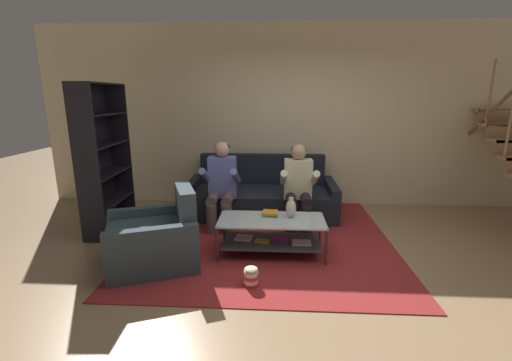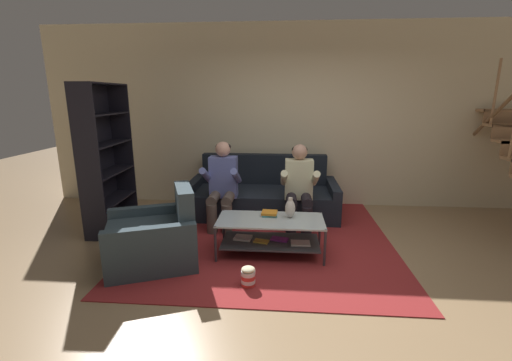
{
  "view_description": "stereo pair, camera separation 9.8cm",
  "coord_description": "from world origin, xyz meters",
  "px_view_note": "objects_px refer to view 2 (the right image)",
  "views": [
    {
      "loc": [
        -0.35,
        -3.24,
        1.8
      ],
      "look_at": [
        -0.58,
        0.91,
        0.76
      ],
      "focal_mm": 24.0,
      "sensor_mm": 36.0,
      "label": 1
    },
    {
      "loc": [
        -0.25,
        -3.23,
        1.8
      ],
      "look_at": [
        -0.58,
        0.91,
        0.76
      ],
      "focal_mm": 24.0,
      "sensor_mm": 36.0,
      "label": 2
    }
  ],
  "objects_px": {
    "couch": "(263,196)",
    "popcorn_tub": "(248,277)",
    "person_seated_left": "(222,182)",
    "armchair": "(155,239)",
    "book_stack": "(269,213)",
    "person_seated_right": "(299,185)",
    "bookshelf": "(103,169)",
    "coffee_table": "(271,231)",
    "vase": "(290,208)"
  },
  "relations": [
    {
      "from": "person_seated_left",
      "to": "coffee_table",
      "type": "xyz_separation_m",
      "value": [
        0.7,
        -0.83,
        -0.36
      ]
    },
    {
      "from": "person_seated_left",
      "to": "coffee_table",
      "type": "height_order",
      "value": "person_seated_left"
    },
    {
      "from": "coffee_table",
      "to": "vase",
      "type": "distance_m",
      "value": 0.35
    },
    {
      "from": "book_stack",
      "to": "vase",
      "type": "bearing_deg",
      "value": -10.18
    },
    {
      "from": "vase",
      "to": "bookshelf",
      "type": "bearing_deg",
      "value": 167.82
    },
    {
      "from": "book_stack",
      "to": "bookshelf",
      "type": "distance_m",
      "value": 2.34
    },
    {
      "from": "vase",
      "to": "bookshelf",
      "type": "relative_size",
      "value": 0.12
    },
    {
      "from": "person_seated_left",
      "to": "popcorn_tub",
      "type": "xyz_separation_m",
      "value": [
        0.51,
        -1.55,
        -0.54
      ]
    },
    {
      "from": "coffee_table",
      "to": "popcorn_tub",
      "type": "relative_size",
      "value": 6.0
    },
    {
      "from": "person_seated_left",
      "to": "bookshelf",
      "type": "relative_size",
      "value": 0.61
    },
    {
      "from": "book_stack",
      "to": "armchair",
      "type": "xyz_separation_m",
      "value": [
        -1.23,
        -0.45,
        -0.17
      ]
    },
    {
      "from": "bookshelf",
      "to": "book_stack",
      "type": "bearing_deg",
      "value": -12.39
    },
    {
      "from": "person_seated_right",
      "to": "book_stack",
      "type": "bearing_deg",
      "value": -117.76
    },
    {
      "from": "armchair",
      "to": "popcorn_tub",
      "type": "height_order",
      "value": "armchair"
    },
    {
      "from": "couch",
      "to": "popcorn_tub",
      "type": "bearing_deg",
      "value": -90.33
    },
    {
      "from": "armchair",
      "to": "bookshelf",
      "type": "bearing_deg",
      "value": 137.29
    },
    {
      "from": "coffee_table",
      "to": "person_seated_left",
      "type": "bearing_deg",
      "value": 130.15
    },
    {
      "from": "vase",
      "to": "popcorn_tub",
      "type": "distance_m",
      "value": 1.0
    },
    {
      "from": "couch",
      "to": "armchair",
      "type": "relative_size",
      "value": 1.99
    },
    {
      "from": "person_seated_left",
      "to": "coffee_table",
      "type": "distance_m",
      "value": 1.14
    },
    {
      "from": "couch",
      "to": "person_seated_left",
      "type": "distance_m",
      "value": 0.86
    },
    {
      "from": "couch",
      "to": "popcorn_tub",
      "type": "distance_m",
      "value": 2.13
    },
    {
      "from": "person_seated_left",
      "to": "person_seated_right",
      "type": "bearing_deg",
      "value": -0.13
    },
    {
      "from": "book_stack",
      "to": "popcorn_tub",
      "type": "xyz_separation_m",
      "value": [
        -0.17,
        -0.84,
        -0.35
      ]
    },
    {
      "from": "couch",
      "to": "book_stack",
      "type": "relative_size",
      "value": 11.93
    },
    {
      "from": "person_seated_left",
      "to": "book_stack",
      "type": "distance_m",
      "value": 1.0
    },
    {
      "from": "bookshelf",
      "to": "person_seated_left",
      "type": "bearing_deg",
      "value": 7.58
    },
    {
      "from": "couch",
      "to": "person_seated_right",
      "type": "xyz_separation_m",
      "value": [
        0.52,
        -0.58,
        0.35
      ]
    },
    {
      "from": "vase",
      "to": "armchair",
      "type": "height_order",
      "value": "armchair"
    },
    {
      "from": "person_seated_right",
      "to": "armchair",
      "type": "relative_size",
      "value": 1.02
    },
    {
      "from": "person_seated_left",
      "to": "vase",
      "type": "bearing_deg",
      "value": -39.12
    },
    {
      "from": "person_seated_right",
      "to": "coffee_table",
      "type": "bearing_deg",
      "value": -113.03
    },
    {
      "from": "person_seated_right",
      "to": "book_stack",
      "type": "distance_m",
      "value": 0.81
    },
    {
      "from": "bookshelf",
      "to": "popcorn_tub",
      "type": "distance_m",
      "value": 2.59
    },
    {
      "from": "person_seated_right",
      "to": "armchair",
      "type": "height_order",
      "value": "person_seated_right"
    },
    {
      "from": "coffee_table",
      "to": "book_stack",
      "type": "relative_size",
      "value": 6.43
    },
    {
      "from": "person_seated_right",
      "to": "coffee_table",
      "type": "distance_m",
      "value": 0.96
    },
    {
      "from": "couch",
      "to": "coffee_table",
      "type": "relative_size",
      "value": 1.86
    },
    {
      "from": "book_stack",
      "to": "popcorn_tub",
      "type": "bearing_deg",
      "value": -101.2
    },
    {
      "from": "couch",
      "to": "bookshelf",
      "type": "bearing_deg",
      "value": -159.46
    },
    {
      "from": "couch",
      "to": "coffee_table",
      "type": "bearing_deg",
      "value": -82.95
    },
    {
      "from": "person_seated_right",
      "to": "vase",
      "type": "distance_m",
      "value": 0.76
    },
    {
      "from": "armchair",
      "to": "book_stack",
      "type": "bearing_deg",
      "value": 20.15
    },
    {
      "from": "person_seated_right",
      "to": "vase",
      "type": "xyz_separation_m",
      "value": [
        -0.13,
        -0.74,
        -0.09
      ]
    },
    {
      "from": "couch",
      "to": "armchair",
      "type": "xyz_separation_m",
      "value": [
        -1.07,
        -1.73,
        0.0
      ]
    },
    {
      "from": "popcorn_tub",
      "to": "armchair",
      "type": "bearing_deg",
      "value": 159.66
    },
    {
      "from": "person_seated_right",
      "to": "armchair",
      "type": "xyz_separation_m",
      "value": [
        -1.6,
        -1.15,
        -0.34
      ]
    },
    {
      "from": "bookshelf",
      "to": "armchair",
      "type": "distance_m",
      "value": 1.5
    },
    {
      "from": "person_seated_right",
      "to": "armchair",
      "type": "distance_m",
      "value": 2.0
    },
    {
      "from": "person_seated_right",
      "to": "person_seated_left",
      "type": "bearing_deg",
      "value": 179.87
    }
  ]
}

